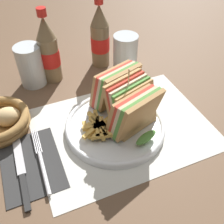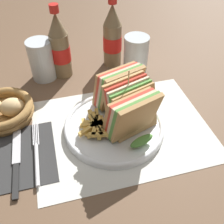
% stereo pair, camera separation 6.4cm
% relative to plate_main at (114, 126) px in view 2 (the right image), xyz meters
% --- Properties ---
extents(ground_plane, '(4.00, 4.00, 0.00)m').
position_rel_plate_main_xyz_m(ground_plane, '(-0.01, -0.03, -0.01)').
color(ground_plane, brown).
extents(placemat, '(0.43, 0.32, 0.00)m').
position_rel_plate_main_xyz_m(placemat, '(0.02, -0.00, -0.01)').
color(placemat, silver).
rests_on(placemat, ground_plane).
extents(plate_main, '(0.25, 0.25, 0.02)m').
position_rel_plate_main_xyz_m(plate_main, '(0.00, 0.00, 0.00)').
color(plate_main, white).
rests_on(plate_main, ground_plane).
extents(club_sandwich, '(0.14, 0.22, 0.15)m').
position_rel_plate_main_xyz_m(club_sandwich, '(0.03, 0.01, 0.06)').
color(club_sandwich, tan).
rests_on(club_sandwich, plate_main).
extents(fries_pile, '(0.10, 0.11, 0.02)m').
position_rel_plate_main_xyz_m(fries_pile, '(-0.04, -0.00, 0.02)').
color(fries_pile, gold).
rests_on(fries_pile, plate_main).
extents(napkin, '(0.13, 0.18, 0.00)m').
position_rel_plate_main_xyz_m(napkin, '(-0.21, -0.03, -0.01)').
color(napkin, '#2D2D2D').
rests_on(napkin, ground_plane).
extents(fork, '(0.02, 0.19, 0.01)m').
position_rel_plate_main_xyz_m(fork, '(-0.19, -0.05, -0.00)').
color(fork, silver).
rests_on(fork, napkin).
extents(knife, '(0.02, 0.22, 0.00)m').
position_rel_plate_main_xyz_m(knife, '(-0.23, -0.03, -0.00)').
color(knife, black).
rests_on(knife, napkin).
extents(coke_bottle_near, '(0.06, 0.06, 0.22)m').
position_rel_plate_main_xyz_m(coke_bottle_near, '(-0.09, 0.27, 0.08)').
color(coke_bottle_near, '#7A6647').
rests_on(coke_bottle_near, ground_plane).
extents(coke_bottle_far, '(0.06, 0.06, 0.22)m').
position_rel_plate_main_xyz_m(coke_bottle_far, '(0.07, 0.29, 0.08)').
color(coke_bottle_far, '#7A6647').
rests_on(coke_bottle_far, ground_plane).
extents(glass_near, '(0.07, 0.07, 0.12)m').
position_rel_plate_main_xyz_m(glass_near, '(0.13, 0.22, 0.04)').
color(glass_near, silver).
rests_on(glass_near, ground_plane).
extents(glass_far, '(0.07, 0.07, 0.12)m').
position_rel_plate_main_xyz_m(glass_far, '(-0.15, 0.27, 0.05)').
color(glass_far, silver).
rests_on(glass_far, ground_plane).
extents(bread_basket, '(0.16, 0.16, 0.06)m').
position_rel_plate_main_xyz_m(bread_basket, '(-0.26, 0.12, 0.01)').
color(bread_basket, olive).
rests_on(bread_basket, ground_plane).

